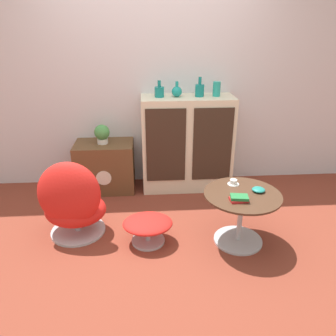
{
  "coord_description": "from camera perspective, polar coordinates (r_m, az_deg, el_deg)",
  "views": [
    {
      "loc": [
        -0.08,
        -2.48,
        1.85
      ],
      "look_at": [
        0.12,
        0.45,
        0.55
      ],
      "focal_mm": 35.0,
      "sensor_mm": 36.0,
      "label": 1
    }
  ],
  "objects": [
    {
      "name": "ground_plane",
      "position": [
        3.09,
        -1.67,
        -12.86
      ],
      "size": [
        12.0,
        12.0,
        0.0
      ],
      "primitive_type": "plane",
      "color": "brown"
    },
    {
      "name": "wall_back",
      "position": [
        3.91,
        -2.81,
        15.76
      ],
      "size": [
        6.4,
        0.06,
        2.6
      ],
      "color": "silver",
      "rests_on": "ground_plane"
    },
    {
      "name": "sideboard",
      "position": [
        3.87,
        3.29,
        4.26
      ],
      "size": [
        1.04,
        0.44,
        1.1
      ],
      "color": "beige",
      "rests_on": "ground_plane"
    },
    {
      "name": "tv_console",
      "position": [
        3.96,
        -10.84,
        0.28
      ],
      "size": [
        0.67,
        0.45,
        0.58
      ],
      "color": "brown",
      "rests_on": "ground_plane"
    },
    {
      "name": "egg_chair",
      "position": [
        3.13,
        -16.28,
        -5.85
      ],
      "size": [
        0.64,
        0.6,
        0.78
      ],
      "color": "#B7B7BC",
      "rests_on": "ground_plane"
    },
    {
      "name": "ottoman",
      "position": [
        3.01,
        -3.55,
        -9.93
      ],
      "size": [
        0.45,
        0.38,
        0.24
      ],
      "color": "#B7B7BC",
      "rests_on": "ground_plane"
    },
    {
      "name": "coffee_table",
      "position": [
        3.0,
        12.57,
        -7.23
      ],
      "size": [
        0.67,
        0.67,
        0.5
      ],
      "color": "#B7B7BC",
      "rests_on": "ground_plane"
    },
    {
      "name": "vase_leftmost",
      "position": [
        3.69,
        -1.52,
        13.2
      ],
      "size": [
        0.1,
        0.1,
        0.18
      ],
      "color": "#147A75",
      "rests_on": "sideboard"
    },
    {
      "name": "vase_inner_left",
      "position": [
        3.7,
        1.54,
        13.21
      ],
      "size": [
        0.11,
        0.11,
        0.17
      ],
      "color": "teal",
      "rests_on": "sideboard"
    },
    {
      "name": "vase_inner_right",
      "position": [
        3.73,
        5.53,
        13.39
      ],
      "size": [
        0.1,
        0.1,
        0.21
      ],
      "color": "#147A75",
      "rests_on": "sideboard"
    },
    {
      "name": "vase_rightmost",
      "position": [
        3.76,
        8.46,
        13.46
      ],
      "size": [
        0.08,
        0.08,
        0.16
      ],
      "color": "teal",
      "rests_on": "sideboard"
    },
    {
      "name": "potted_plant",
      "position": [
        3.82,
        -11.42,
        5.91
      ],
      "size": [
        0.17,
        0.17,
        0.22
      ],
      "color": "silver",
      "rests_on": "tv_console"
    },
    {
      "name": "teacup",
      "position": [
        3.05,
        11.31,
        -2.5
      ],
      "size": [
        0.1,
        0.1,
        0.05
      ],
      "color": "white",
      "rests_on": "coffee_table"
    },
    {
      "name": "book_stack",
      "position": [
        2.79,
        12.27,
        -5.19
      ],
      "size": [
        0.16,
        0.12,
        0.05
      ],
      "color": "red",
      "rests_on": "coffee_table"
    },
    {
      "name": "bowl",
      "position": [
        2.98,
        15.48,
        -3.65
      ],
      "size": [
        0.11,
        0.11,
        0.04
      ],
      "color": "#1E7A70",
      "rests_on": "coffee_table"
    }
  ]
}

